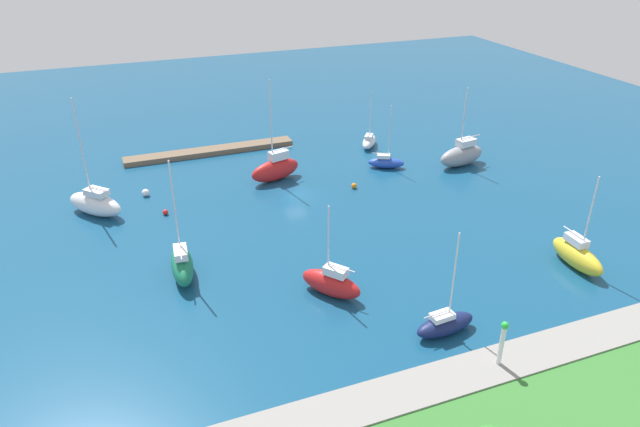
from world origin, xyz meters
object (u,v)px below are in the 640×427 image
Objects in this scene: sailboat_red_mid_basin at (331,283)px; sailboat_gray_east_end at (462,155)px; sailboat_white_far_north at (95,203)px; sailboat_red_along_channel at (276,169)px; sailboat_yellow_center_basin at (577,255)px; sailboat_navy_inner_mooring at (445,324)px; mooring_buoy_red at (165,212)px; sailboat_green_outer_mooring at (182,264)px; mooring_buoy_white at (146,193)px; mooring_buoy_orange at (354,186)px; sailboat_blue_by_breakwater at (386,162)px; sailboat_white_west_end at (369,141)px; harbor_beacon at (502,340)px; pier_dock at (210,151)px.

sailboat_red_mid_basin is 35.05m from sailboat_gray_east_end.
sailboat_red_along_channel is at bearing -128.22° from sailboat_white_far_north.
sailboat_yellow_center_basin reaches higher than sailboat_navy_inner_mooring.
sailboat_white_far_north is 7.89m from mooring_buoy_red.
sailboat_red_mid_basin is 10.59m from sailboat_navy_inner_mooring.
sailboat_red_mid_basin is at bearing 119.11° from mooring_buoy_red.
mooring_buoy_white is (1.40, -19.28, -0.99)m from sailboat_green_outer_mooring.
sailboat_yellow_center_basin is at bearing 71.40° from sailboat_gray_east_end.
mooring_buoy_orange is (12.68, -24.11, -0.94)m from sailboat_yellow_center_basin.
sailboat_gray_east_end reaches higher than sailboat_red_mid_basin.
sailboat_blue_by_breakwater is 13.71× the size of mooring_buoy_red.
mooring_buoy_white is (19.94, -35.22, -0.44)m from sailboat_navy_inner_mooring.
sailboat_white_west_end is 37.55m from sailboat_red_mid_basin.
harbor_beacon is 39.72m from sailboat_blue_by_breakwater.
sailboat_gray_east_end is at bearing 172.35° from mooring_buoy_white.
mooring_buoy_orange reaches higher than mooring_buoy_red.
sailboat_yellow_center_basin is at bearing -166.32° from sailboat_white_far_north.
sailboat_yellow_center_basin is at bearing -135.81° from sailboat_white_west_end.
mooring_buoy_orange is at bearing 128.26° from pier_dock.
sailboat_gray_east_end is (-21.12, -29.71, 0.64)m from sailboat_navy_inner_mooring.
sailboat_blue_by_breakwater is (1.28, 7.96, -0.05)m from sailboat_white_west_end.
mooring_buoy_orange is (-14.33, 18.18, -0.01)m from pier_dock.
sailboat_yellow_center_basin is at bearing 108.84° from sailboat_red_along_channel.
sailboat_red_mid_basin is at bearing 94.77° from pier_dock.
sailboat_green_outer_mooring is 1.26× the size of sailboat_navy_inner_mooring.
sailboat_navy_inner_mooring is (11.21, 32.63, 0.09)m from sailboat_blue_by_breakwater.
mooring_buoy_red is (35.62, -25.35, -0.97)m from sailboat_yellow_center_basin.
sailboat_red_mid_basin is (-3.18, 38.09, 0.91)m from pier_dock.
sailboat_yellow_center_basin is 15.35× the size of mooring_buoy_red.
sailboat_white_west_end is at bearing -104.04° from harbor_beacon.
mooring_buoy_red is (39.51, 0.29, -1.21)m from sailboat_gray_east_end.
sailboat_green_outer_mooring reaches higher than mooring_buoy_orange.
harbor_beacon reaches higher than pier_dock.
sailboat_gray_east_end is at bearing -104.81° from sailboat_white_west_end.
sailboat_red_mid_basin is at bearing -117.84° from sailboat_green_outer_mooring.
mooring_buoy_white is at bearing -20.02° from sailboat_red_along_channel.
harbor_beacon is 45.98m from mooring_buoy_white.
sailboat_gray_east_end is 0.79× the size of sailboat_white_far_north.
sailboat_red_along_channel is at bearing 91.66° from sailboat_navy_inner_mooring.
sailboat_green_outer_mooring reaches higher than sailboat_yellow_center_basin.
pier_dock is at bearing -132.34° from mooring_buoy_white.
sailboat_green_outer_mooring is 23.42m from sailboat_red_along_channel.
sailboat_red_mid_basin is 24.22m from mooring_buoy_red.
sailboat_white_west_end is 12.85× the size of mooring_buoy_red.
mooring_buoy_white is (13.33, -26.95, -0.80)m from sailboat_red_mid_basin.
mooring_buoy_white is at bearing 9.04° from sailboat_green_outer_mooring.
sailboat_red_along_channel reaches higher than harbor_beacon.
mooring_buoy_orange is at bearing 163.97° from mooring_buoy_white.
mooring_buoy_orange is (-3.61, -33.83, -3.04)m from harbor_beacon.
sailboat_blue_by_breakwater is 34.51m from sailboat_navy_inner_mooring.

